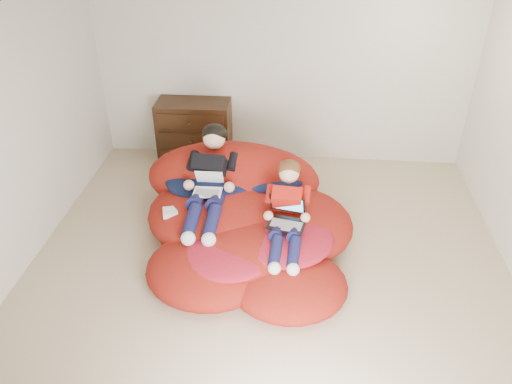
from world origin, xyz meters
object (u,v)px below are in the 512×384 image
younger_boy (287,207)px  laptop_white (208,185)px  older_boy (210,174)px  laptop_black (287,215)px  dresser (195,132)px  beanbag_pile (244,218)px

younger_boy → laptop_white: (-0.86, 0.33, 0.01)m
older_boy → laptop_black: (0.86, -0.52, -0.13)m
younger_boy → laptop_black: size_ratio=2.57×
younger_boy → laptop_white: size_ratio=3.44×
younger_boy → laptop_black: 0.08m
laptop_white → laptop_black: (0.86, -0.39, -0.07)m
dresser → laptop_white: bearing=-73.5°
dresser → laptop_black: bearing=-56.6°
older_boy → younger_boy: older_boy is taller
laptop_white → dresser: bearing=106.5°
dresser → laptop_black: (1.36, -2.06, 0.13)m
older_boy → laptop_black: size_ratio=3.19×
younger_boy → laptop_black: bearing=-90.0°
beanbag_pile → laptop_white: beanbag_pile is taller
younger_boy → dresser: bearing=124.2°
laptop_white → laptop_black: laptop_white is taller
beanbag_pile → laptop_black: beanbag_pile is taller
younger_boy → beanbag_pile: bearing=149.6°
beanbag_pile → younger_boy: bearing=-30.4°
younger_boy → laptop_white: younger_boy is taller
beanbag_pile → younger_boy: 0.67m
beanbag_pile → younger_boy: size_ratio=2.23×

